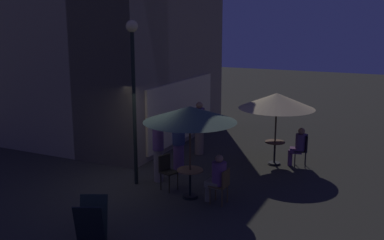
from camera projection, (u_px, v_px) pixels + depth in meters
The scene contains 16 objects.
ground_plane at pixel (142, 187), 11.94m from camera, with size 60.00×60.00×0.00m, color #2D2C24.
cafe_building at pixel (107, 37), 15.52m from camera, with size 6.95×7.56×7.58m.
street_lamp_near_corner at pixel (133, 75), 11.53m from camera, with size 0.31×0.31×4.37m.
menu_sandwich_board at pixel (92, 223), 8.69m from camera, with size 0.83×0.78×0.96m.
cafe_table_0 at pixel (275, 149), 13.71m from camera, with size 0.61×0.61×0.73m.
cafe_table_1 at pixel (190, 178), 11.13m from camera, with size 0.65×0.65×0.74m.
patio_umbrella_0 at pixel (277, 101), 13.38m from camera, with size 2.30×2.30×2.23m.
patio_umbrella_1 at pixel (190, 114), 10.77m from camera, with size 2.29×2.29×2.34m.
cafe_chair_0 at pixel (304, 147), 13.50m from camera, with size 0.46×0.46×1.00m.
cafe_chair_1 at pixel (167, 169), 11.67m from camera, with size 0.49×0.49×0.92m.
cafe_chair_2 at pixel (222, 183), 10.71m from camera, with size 0.42×0.42×0.88m.
patron_seated_0 at pixel (299, 144), 13.51m from camera, with size 0.40×0.53×1.20m.
patron_seated_1 at pixel (217, 176), 10.74m from camera, with size 0.37×0.55×1.24m.
patron_standing_2 at pixel (199, 128), 14.69m from camera, with size 0.34×0.34×1.77m.
patron_standing_3 at pixel (158, 151), 12.19m from camera, with size 0.30×0.30×1.71m.
patron_standing_4 at pixel (179, 146), 12.91m from camera, with size 0.37×0.37×1.62m.
Camera 1 is at (-9.58, -6.05, 4.37)m, focal length 41.71 mm.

